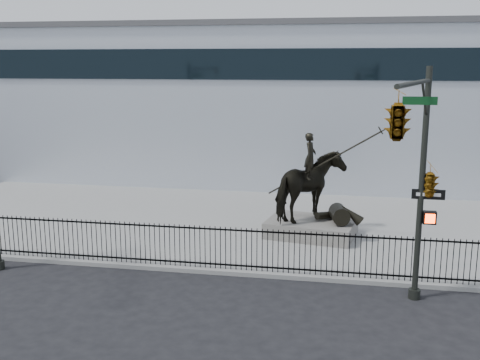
# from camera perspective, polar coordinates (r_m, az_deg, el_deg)

# --- Properties ---
(ground) EXTENTS (120.00, 120.00, 0.00)m
(ground) POSITION_cam_1_polar(r_m,az_deg,el_deg) (18.62, -4.95, -10.58)
(ground) COLOR black
(ground) RESTS_ON ground
(plaza) EXTENTS (30.00, 12.00, 0.15)m
(plaza) POSITION_cam_1_polar(r_m,az_deg,el_deg) (25.04, -0.76, -4.42)
(plaza) COLOR gray
(plaza) RESTS_ON ground
(building) EXTENTS (44.00, 14.00, 9.00)m
(building) POSITION_cam_1_polar(r_m,az_deg,el_deg) (36.97, 3.10, 7.82)
(building) COLOR silver
(building) RESTS_ON ground
(picket_fence) EXTENTS (22.10, 0.10, 1.50)m
(picket_fence) POSITION_cam_1_polar(r_m,az_deg,el_deg) (19.44, -4.03, -6.75)
(picket_fence) COLOR black
(picket_fence) RESTS_ON plaza
(statue_plinth) EXTENTS (3.83, 2.96, 0.65)m
(statue_plinth) POSITION_cam_1_polar(r_m,az_deg,el_deg) (23.15, 7.22, -4.85)
(statue_plinth) COLOR #605D57
(statue_plinth) RESTS_ON plaza
(equestrian_statue) EXTENTS (4.37, 3.11, 3.75)m
(equestrian_statue) POSITION_cam_1_polar(r_m,az_deg,el_deg) (22.71, 7.49, -0.80)
(equestrian_statue) COLOR black
(equestrian_statue) RESTS_ON statue_plinth
(traffic_signal_right) EXTENTS (2.17, 6.86, 7.00)m
(traffic_signal_right) POSITION_cam_1_polar(r_m,az_deg,el_deg) (14.87, 17.33, 2.64)
(traffic_signal_right) COLOR black
(traffic_signal_right) RESTS_ON ground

